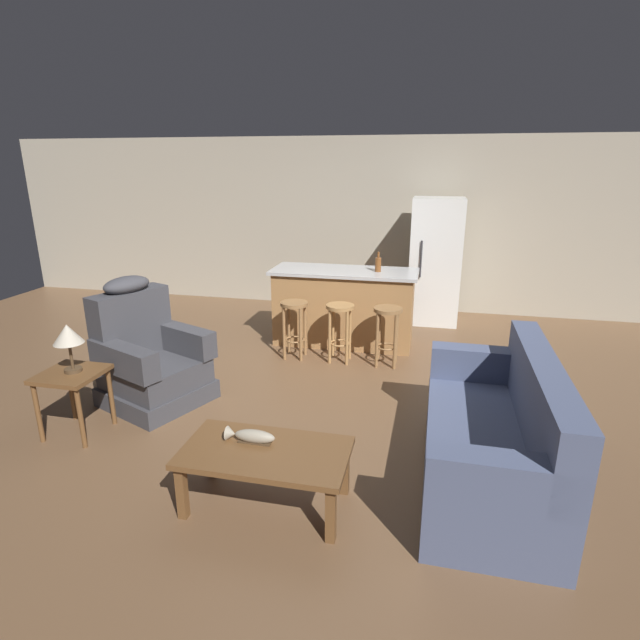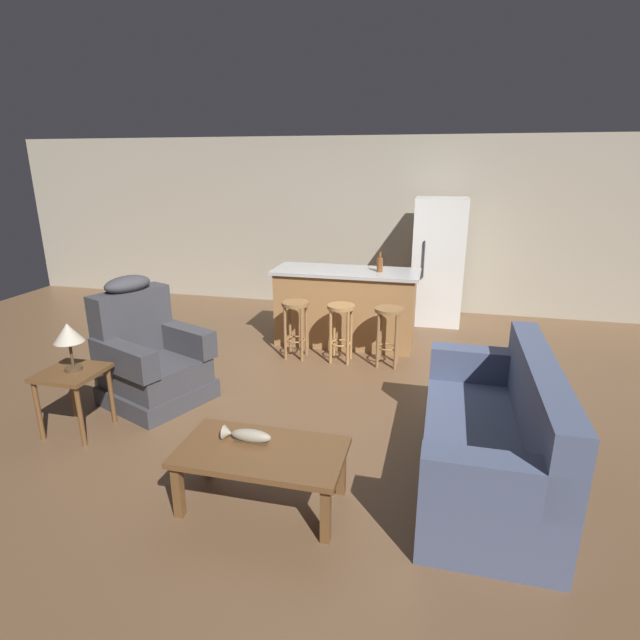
{
  "view_description": "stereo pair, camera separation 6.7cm",
  "coord_description": "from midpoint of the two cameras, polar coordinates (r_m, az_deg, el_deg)",
  "views": [
    {
      "loc": [
        1.04,
        -4.62,
        2.22
      ],
      "look_at": [
        0.02,
        -0.1,
        0.75
      ],
      "focal_mm": 28.0,
      "sensor_mm": 36.0,
      "label": 1
    },
    {
      "loc": [
        1.11,
        -4.6,
        2.22
      ],
      "look_at": [
        0.02,
        -0.1,
        0.75
      ],
      "focal_mm": 28.0,
      "sensor_mm": 36.0,
      "label": 2
    }
  ],
  "objects": [
    {
      "name": "fish_figurine",
      "position": [
        3.47,
        -7.82,
        -12.95
      ],
      "size": [
        0.34,
        0.1,
        0.1
      ],
      "color": "#4C3823",
      "rests_on": "coffee_table"
    },
    {
      "name": "bar_stool_right",
      "position": [
        5.63,
        8.16,
        -0.68
      ],
      "size": [
        0.32,
        0.32,
        0.68
      ],
      "color": "olive",
      "rests_on": "ground_plane"
    },
    {
      "name": "bar_stool_left",
      "position": [
        5.82,
        -2.48,
        0.1
      ],
      "size": [
        0.32,
        0.32,
        0.68
      ],
      "color": "olive",
      "rests_on": "ground_plane"
    },
    {
      "name": "couch",
      "position": [
        3.86,
        19.75,
        -12.65
      ],
      "size": [
        0.85,
        1.91,
        0.94
      ],
      "rotation": [
        0.0,
        0.0,
        3.13
      ],
      "color": "#4C5675",
      "rests_on": "ground_plane"
    },
    {
      "name": "refrigerator",
      "position": [
        7.29,
        13.59,
        6.5
      ],
      "size": [
        0.7,
        0.69,
        1.76
      ],
      "color": "white",
      "rests_on": "ground_plane"
    },
    {
      "name": "bottle_tall_green",
      "position": [
        6.11,
        7.16,
        6.33
      ],
      "size": [
        0.07,
        0.07,
        0.24
      ],
      "color": "brown",
      "rests_on": "kitchen_island"
    },
    {
      "name": "ground_plane",
      "position": [
        5.23,
        0.44,
        -7.52
      ],
      "size": [
        12.0,
        12.0,
        0.0
      ],
      "color": "brown"
    },
    {
      "name": "back_wall",
      "position": [
        7.86,
        5.75,
        10.78
      ],
      "size": [
        12.0,
        0.05,
        2.6
      ],
      "color": "#A89E89",
      "rests_on": "ground_plane"
    },
    {
      "name": "bar_stool_middle",
      "position": [
        5.7,
        2.75,
        -0.28
      ],
      "size": [
        0.32,
        0.32,
        0.68
      ],
      "color": "#A87A47",
      "rests_on": "ground_plane"
    },
    {
      "name": "coffee_table",
      "position": [
        3.42,
        -6.12,
        -15.3
      ],
      "size": [
        1.1,
        0.6,
        0.42
      ],
      "color": "brown",
      "rests_on": "ground_plane"
    },
    {
      "name": "table_lamp",
      "position": [
        4.55,
        -26.45,
        -1.56
      ],
      "size": [
        0.24,
        0.24,
        0.41
      ],
      "color": "#4C3823",
      "rests_on": "end_table"
    },
    {
      "name": "kitchen_island",
      "position": [
        6.3,
        3.25,
        1.52
      ],
      "size": [
        1.8,
        0.7,
        0.95
      ],
      "color": "#9E7042",
      "rests_on": "ground_plane"
    },
    {
      "name": "end_table",
      "position": [
        4.69,
        -26.06,
        -6.33
      ],
      "size": [
        0.48,
        0.48,
        0.56
      ],
      "color": "brown",
      "rests_on": "ground_plane"
    },
    {
      "name": "recliner_near_lamp",
      "position": [
        5.06,
        -18.55,
        -4.14
      ],
      "size": [
        1.1,
        1.1,
        1.2
      ],
      "rotation": [
        0.0,
        0.0,
        -0.39
      ],
      "color": "#3D3D42",
      "rests_on": "ground_plane"
    }
  ]
}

